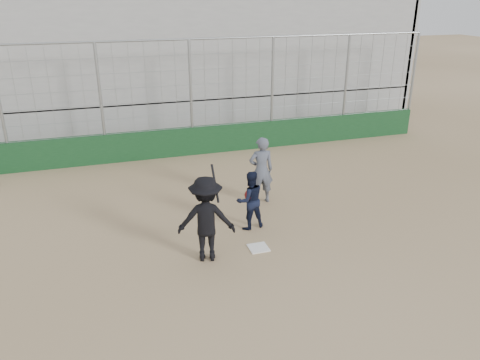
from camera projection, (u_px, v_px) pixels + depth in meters
name	position (u px, v px, depth m)	size (l,w,h in m)	color
ground	(258.00, 248.00, 10.73)	(90.00, 90.00, 0.00)	olive
home_plate	(258.00, 248.00, 10.72)	(0.44, 0.44, 0.02)	white
backstop	(192.00, 128.00, 16.55)	(18.10, 0.25, 4.04)	#103518
bleachers	(166.00, 54.00, 20.18)	(20.25, 6.70, 6.98)	gray
batter_at_plate	(206.00, 219.00, 9.98)	(1.38, 1.01, 2.05)	black
catcher_crouched	(250.00, 209.00, 11.45)	(0.82, 0.68, 1.04)	black
umpire	(261.00, 174.00, 12.78)	(0.68, 0.45, 1.69)	#4A505E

